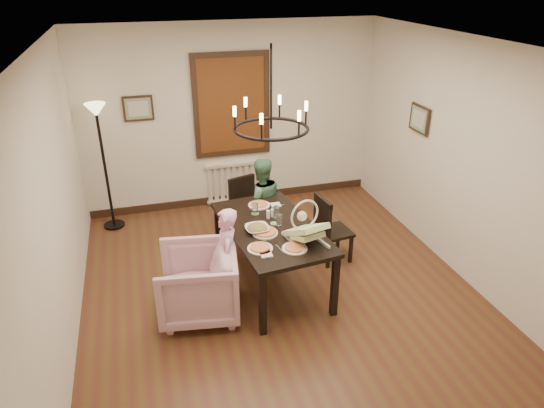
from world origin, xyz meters
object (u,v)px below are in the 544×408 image
armchair (198,283)px  baby_bouncer (306,228)px  drinking_glass (279,220)px  elderly_woman (227,265)px  chair_far (249,211)px  chair_right (334,228)px  floor_lamp (105,170)px  seated_man (261,210)px  dining_table (271,233)px

armchair → baby_bouncer: size_ratio=1.72×
drinking_glass → elderly_woman: bearing=-164.1°
chair_far → chair_right: bearing=-56.9°
chair_right → floor_lamp: size_ratio=0.51×
chair_far → drinking_glass: size_ratio=6.65×
armchair → elderly_woman: bearing=116.6°
chair_right → drinking_glass: bearing=104.4°
floor_lamp → elderly_woman: bearing=-60.3°
elderly_woman → baby_bouncer: (0.83, -0.24, 0.47)m
chair_right → baby_bouncer: size_ratio=1.84×
drinking_glass → baby_bouncer: bearing=-68.6°
chair_right → floor_lamp: floor_lamp is taller
chair_right → armchair: 1.95m
armchair → drinking_glass: drinking_glass is taller
chair_right → seated_man: 1.02m
baby_bouncer → drinking_glass: size_ratio=3.68×
chair_far → drinking_glass: bearing=-101.8°
chair_far → chair_right: (0.94, -0.78, 0.01)m
drinking_glass → seated_man: bearing=88.0°
seated_man → chair_right: bearing=139.9°
seated_man → baby_bouncer: baby_bouncer is taller
chair_far → baby_bouncer: size_ratio=1.81×
drinking_glass → floor_lamp: 2.82m
elderly_woman → baby_bouncer: 0.98m
elderly_woman → seated_man: (0.69, 1.14, 0.04)m
chair_far → elderly_woman: elderly_woman is taller
dining_table → chair_far: (-0.01, 1.11, -0.26)m
chair_right → baby_bouncer: (-0.67, -0.75, 0.50)m
baby_bouncer → floor_lamp: 3.25m
dining_table → elderly_woman: (-0.56, -0.19, -0.22)m
armchair → chair_far: bearing=156.2°
dining_table → chair_right: size_ratio=1.95×
dining_table → seated_man: bearing=76.0°
elderly_woman → floor_lamp: (-1.28, 2.24, 0.41)m
drinking_glass → chair_far: bearing=95.1°
dining_table → baby_bouncer: (0.26, -0.43, 0.25)m
elderly_woman → drinking_glass: (0.66, 0.19, 0.38)m
drinking_glass → floor_lamp: size_ratio=0.08×
elderly_woman → seated_man: bearing=157.3°
elderly_woman → chair_far: bearing=165.4°
elderly_woman → chair_right: bearing=117.6°
chair_far → floor_lamp: (-1.83, 0.94, 0.45)m
elderly_woman → armchair: bearing=-63.7°
seated_man → elderly_woman: bearing=56.2°
baby_bouncer → floor_lamp: (-2.10, 2.48, -0.06)m
chair_right → drinking_glass: drinking_glass is taller
drinking_glass → armchair: bearing=-163.5°
armchair → elderly_woman: size_ratio=0.88×
chair_right → baby_bouncer: bearing=131.3°
floor_lamp → chair_right: bearing=-31.9°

